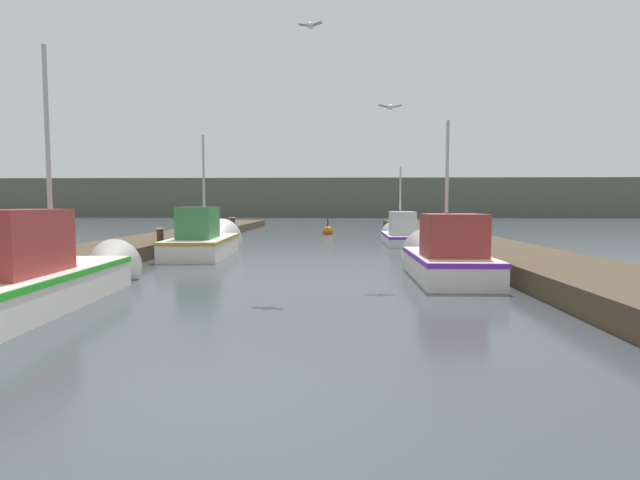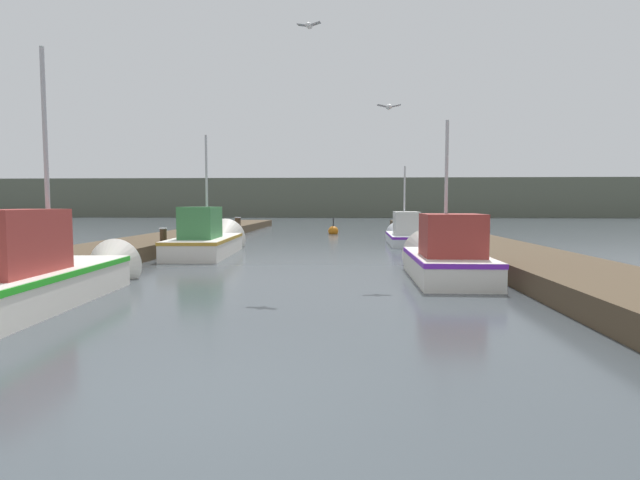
{
  "view_description": "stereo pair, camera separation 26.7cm",
  "coord_description": "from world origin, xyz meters",
  "views": [
    {
      "loc": [
        1.03,
        -4.18,
        1.76
      ],
      "look_at": [
        0.59,
        9.14,
        0.79
      ],
      "focal_mm": 28.0,
      "sensor_mm": 36.0,
      "label": 1
    },
    {
      "loc": [
        1.3,
        -4.17,
        1.76
      ],
      "look_at": [
        0.59,
        9.14,
        0.79
      ],
      "focal_mm": 28.0,
      "sensor_mm": 36.0,
      "label": 2
    }
  ],
  "objects": [
    {
      "name": "dock_left",
      "position": [
        -6.08,
        16.0,
        0.23
      ],
      "size": [
        2.62,
        40.0,
        0.46
      ],
      "color": "#4C3D2B",
      "rests_on": "ground_plane"
    },
    {
      "name": "seagull_1",
      "position": [
        2.28,
        7.68,
        4.01
      ],
      "size": [
        0.55,
        0.29,
        0.12
      ],
      "rotation": [
        0.0,
        0.0,
        3.22
      ],
      "color": "white"
    },
    {
      "name": "seagull_lead",
      "position": [
        0.43,
        7.41,
        5.79
      ],
      "size": [
        0.56,
        0.3,
        0.12
      ],
      "rotation": [
        0.0,
        0.0,
        6.05
      ],
      "color": "white"
    },
    {
      "name": "dock_right",
      "position": [
        6.08,
        16.0,
        0.23
      ],
      "size": [
        2.62,
        40.0,
        0.46
      ],
      "color": "#4C3D2B",
      "rests_on": "ground_plane"
    },
    {
      "name": "fishing_boat_2",
      "position": [
        -3.56,
        13.31,
        0.48
      ],
      "size": [
        2.05,
        6.06,
        4.64
      ],
      "rotation": [
        0.0,
        0.0,
        0.05
      ],
      "color": "silver",
      "rests_on": "ground_plane"
    },
    {
      "name": "channel_buoy",
      "position": [
        0.53,
        24.84,
        0.17
      ],
      "size": [
        0.6,
        0.6,
        1.1
      ],
      "color": "#BF6513",
      "rests_on": "ground_plane"
    },
    {
      "name": "fishing_boat_0",
      "position": [
        -3.99,
        4.42,
        0.53
      ],
      "size": [
        1.59,
        5.52,
        4.79
      ],
      "rotation": [
        0.0,
        0.0,
        0.05
      ],
      "color": "silver",
      "rests_on": "ground_plane"
    },
    {
      "name": "ground_plane",
      "position": [
        0.0,
        0.0,
        0.0
      ],
      "size": [
        200.0,
        200.0,
        0.0
      ],
      "color": "#3D4449"
    },
    {
      "name": "mooring_piling_1",
      "position": [
        -4.95,
        12.5,
        0.48
      ],
      "size": [
        0.26,
        0.26,
        0.94
      ],
      "color": "#473523",
      "rests_on": "ground_plane"
    },
    {
      "name": "fishing_boat_1",
      "position": [
        3.65,
        7.99,
        0.48
      ],
      "size": [
        1.66,
        4.7,
        4.17
      ],
      "rotation": [
        0.0,
        0.0,
        -0.01
      ],
      "color": "silver",
      "rests_on": "ground_plane"
    },
    {
      "name": "fishing_boat_3",
      "position": [
        3.84,
        18.14,
        0.43
      ],
      "size": [
        1.48,
        5.37,
        3.82
      ],
      "rotation": [
        0.0,
        0.0,
        -0.02
      ],
      "color": "silver",
      "rests_on": "ground_plane"
    },
    {
      "name": "mooring_piling_0",
      "position": [
        -4.88,
        23.87,
        0.51
      ],
      "size": [
        0.36,
        0.36,
        1.0
      ],
      "color": "#473523",
      "rests_on": "ground_plane"
    },
    {
      "name": "distant_shore_ridge",
      "position": [
        0.0,
        68.24,
        2.56
      ],
      "size": [
        120.0,
        16.0,
        5.12
      ],
      "color": "#565B4C",
      "rests_on": "ground_plane"
    }
  ]
}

